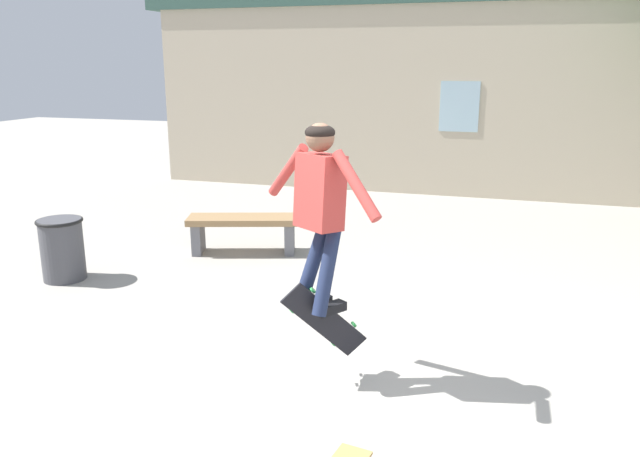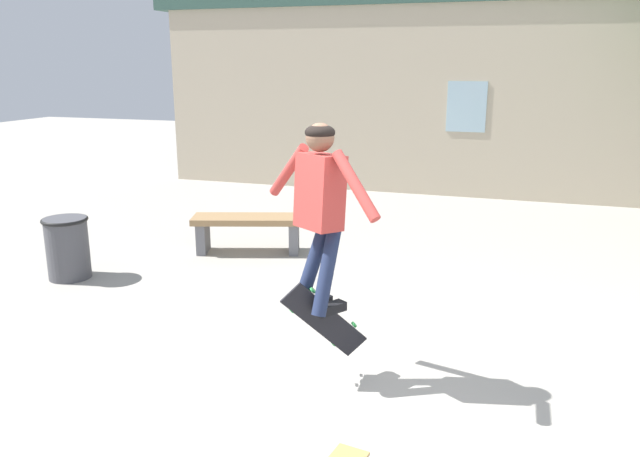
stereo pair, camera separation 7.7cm
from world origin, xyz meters
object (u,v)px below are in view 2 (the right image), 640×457
skateboard_flipping (325,320)px  park_bench (248,227)px  skater (320,202)px  trash_bin (67,246)px

skateboard_flipping → park_bench: bearing=85.9°
skateboard_flipping → skater: bearing=155.4°
park_bench → skater: size_ratio=1.06×
trash_bin → skateboard_flipping: 3.84m
trash_bin → skateboard_flipping: skateboard_flipping is taller
park_bench → skateboard_flipping: skateboard_flipping is taller
trash_bin → skater: 3.95m
skater → skateboard_flipping: size_ratio=2.08×
skateboard_flipping → trash_bin: bearing=120.6°
trash_bin → skater: (3.54, -1.40, 1.07)m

